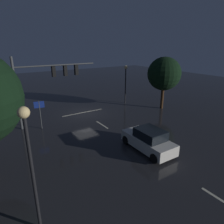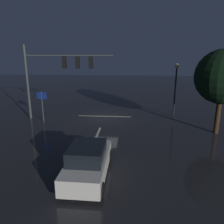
{
  "view_description": "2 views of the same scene",
  "coord_description": "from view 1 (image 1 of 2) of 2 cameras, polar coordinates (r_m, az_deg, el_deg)",
  "views": [
    {
      "loc": [
        9.13,
        19.82,
        7.53
      ],
      "look_at": [
        -1.14,
        4.04,
        1.13
      ],
      "focal_mm": 32.13,
      "sensor_mm": 36.0,
      "label": 1
    },
    {
      "loc": [
        -2.34,
        19.51,
        5.86
      ],
      "look_at": [
        -0.87,
        1.87,
        1.06
      ],
      "focal_mm": 35.02,
      "sensor_mm": 36.0,
      "label": 2
    }
  ],
  "objects": [
    {
      "name": "lane_dash_near",
      "position": [
        12.43,
        28.72,
        -21.19
      ],
      "size": [
        0.16,
        2.2,
        0.01
      ],
      "primitive_type": "cube",
      "rotation": [
        0.0,
        0.0,
        1.57
      ],
      "color": "beige",
      "rests_on": "ground_plane"
    },
    {
      "name": "lane_dash_mid",
      "position": [
        15.37,
        8.74,
        -10.78
      ],
      "size": [
        0.16,
        2.2,
        0.01
      ],
      "primitive_type": "cube",
      "rotation": [
        0.0,
        0.0,
        1.57
      ],
      "color": "beige",
      "rests_on": "ground_plane"
    },
    {
      "name": "street_lamp_right_kerb",
      "position": [
        8.17,
        -22.53,
        -9.95
      ],
      "size": [
        0.44,
        0.44,
        5.49
      ],
      "color": "black",
      "rests_on": "ground_plane"
    },
    {
      "name": "lane_dash_far",
      "position": [
        19.75,
        -2.84,
        -3.64
      ],
      "size": [
        0.16,
        2.2,
        0.01
      ],
      "primitive_type": "cube",
      "rotation": [
        0.0,
        0.0,
        1.57
      ],
      "color": "beige",
      "rests_on": "ground_plane"
    },
    {
      "name": "traffic_signal_assembly",
      "position": [
        19.97,
        -17.9,
        9.23
      ],
      "size": [
        7.78,
        0.47,
        6.55
      ],
      "color": "#383A3D",
      "rests_on": "ground_plane"
    },
    {
      "name": "route_sign",
      "position": [
        19.37,
        -19.91,
        0.85
      ],
      "size": [
        0.9,
        0.23,
        2.69
      ],
      "color": "#383A3D",
      "rests_on": "ground_plane"
    },
    {
      "name": "ground_plane",
      "position": [
        23.08,
        -7.87,
        -0.45
      ],
      "size": [
        80.0,
        80.0,
        0.0
      ],
      "primitive_type": "plane",
      "color": "#232326"
    },
    {
      "name": "stop_bar",
      "position": [
        23.44,
        -8.31,
        -0.15
      ],
      "size": [
        5.0,
        0.16,
        0.01
      ],
      "primitive_type": "cube",
      "color": "beige",
      "rests_on": "ground_plane"
    },
    {
      "name": "street_lamp_left_kerb",
      "position": [
        26.36,
        3.9,
        9.87
      ],
      "size": [
        0.44,
        0.44,
        4.94
      ],
      "color": "black",
      "rests_on": "ground_plane"
    },
    {
      "name": "car_approaching",
      "position": [
        15.17,
        10.33,
        -7.89
      ],
      "size": [
        1.95,
        4.39,
        1.7
      ],
      "color": "silver",
      "rests_on": "ground_plane"
    },
    {
      "name": "tree_left_near",
      "position": [
        24.62,
        14.61,
        10.45
      ],
      "size": [
        3.9,
        3.9,
        6.18
      ],
      "color": "#382314",
      "rests_on": "ground_plane"
    }
  ]
}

